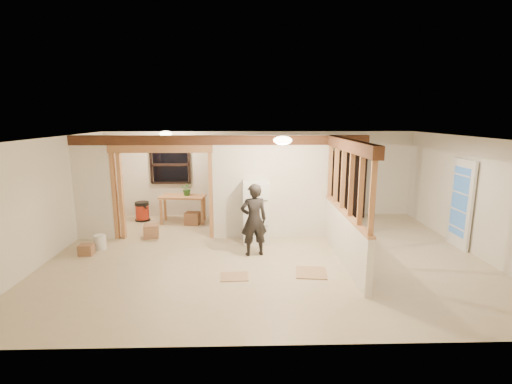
{
  "coord_description": "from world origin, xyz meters",
  "views": [
    {
      "loc": [
        -0.4,
        -7.56,
        2.93
      ],
      "look_at": [
        -0.18,
        0.4,
        1.3
      ],
      "focal_mm": 26.0,
      "sensor_mm": 36.0,
      "label": 1
    }
  ],
  "objects_px": {
    "refrigerator": "(256,212)",
    "shop_vac": "(142,211)",
    "bookshelf": "(348,184)",
    "work_table": "(183,209)",
    "woman": "(254,220)"
  },
  "relations": [
    {
      "from": "refrigerator",
      "to": "shop_vac",
      "type": "height_order",
      "value": "refrigerator"
    },
    {
      "from": "refrigerator",
      "to": "bookshelf",
      "type": "bearing_deg",
      "value": 38.26
    },
    {
      "from": "bookshelf",
      "to": "work_table",
      "type": "bearing_deg",
      "value": -174.1
    },
    {
      "from": "woman",
      "to": "work_table",
      "type": "bearing_deg",
      "value": -64.41
    },
    {
      "from": "refrigerator",
      "to": "bookshelf",
      "type": "relative_size",
      "value": 0.75
    },
    {
      "from": "woman",
      "to": "bookshelf",
      "type": "xyz_separation_m",
      "value": [
        2.82,
        3.04,
        0.19
      ]
    },
    {
      "from": "work_table",
      "to": "shop_vac",
      "type": "bearing_deg",
      "value": 177.92
    },
    {
      "from": "refrigerator",
      "to": "woman",
      "type": "distance_m",
      "value": 0.87
    },
    {
      "from": "woman",
      "to": "shop_vac",
      "type": "xyz_separation_m",
      "value": [
        -3.12,
        2.75,
        -0.5
      ]
    },
    {
      "from": "woman",
      "to": "refrigerator",
      "type": "bearing_deg",
      "value": -106.18
    },
    {
      "from": "refrigerator",
      "to": "work_table",
      "type": "height_order",
      "value": "refrigerator"
    },
    {
      "from": "woman",
      "to": "work_table",
      "type": "height_order",
      "value": "woman"
    },
    {
      "from": "shop_vac",
      "to": "woman",
      "type": "bearing_deg",
      "value": -41.38
    },
    {
      "from": "refrigerator",
      "to": "shop_vac",
      "type": "distance_m",
      "value": 3.74
    },
    {
      "from": "woman",
      "to": "shop_vac",
      "type": "bearing_deg",
      "value": -52.83
    }
  ]
}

